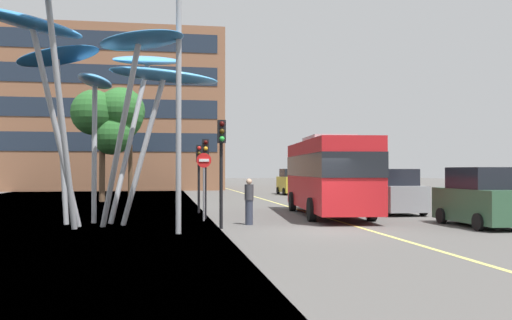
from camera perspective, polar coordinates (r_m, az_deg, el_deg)
The scene contains 17 objects.
ground at distance 19.28m, azimuth 4.97°, elevation -7.31°, with size 120.00×240.00×0.10m.
red_bus at distance 25.72m, azimuth 7.29°, elevation -1.25°, with size 3.38×10.11×3.58m.
leaf_sculpture at distance 22.06m, azimuth -15.61°, elevation 9.43°, with size 8.59×8.26×8.25m.
traffic_light_kerb_near at distance 19.87m, azimuth -3.50°, elevation 0.98°, with size 0.28×0.42×3.81m.
traffic_light_kerb_far at distance 24.00m, azimuth -5.12°, elevation -0.10°, with size 0.28×0.42×3.37m.
traffic_light_island_mid at distance 27.30m, azimuth -5.76°, elevation -0.37°, with size 0.28×0.42×3.26m.
car_parked_near at distance 22.27m, azimuth 21.68°, elevation -3.66°, with size 1.92×4.19×2.17m.
car_parked_mid at distance 27.44m, azimuth 13.64°, elevation -3.24°, with size 2.06×3.87×2.11m.
car_parked_far at distance 34.53m, azimuth 9.64°, elevation -2.77°, with size 1.96×4.56×2.10m.
car_side_street at distance 41.55m, azimuth 6.33°, elevation -2.52°, with size 1.94×3.85×2.04m.
car_far_side at distance 47.54m, azimuth 3.65°, elevation -2.26°, with size 2.09×3.98×2.15m.
street_lamp at distance 18.83m, azimuth -6.60°, elevation 9.35°, with size 1.85×0.44×8.67m.
tree_pavement_near at distance 37.85m, azimuth -14.91°, elevation 4.06°, with size 4.22×2.93×7.29m.
tree_pavement_far at distance 43.20m, azimuth -13.62°, elevation 4.47°, with size 3.84×4.83×8.27m.
pedestrian at distance 21.41m, azimuth -0.71°, elevation -4.20°, with size 0.34×0.34×1.74m.
no_entry_sign at distance 23.09m, azimuth -5.27°, elevation -1.60°, with size 0.60×0.12×2.76m.
backdrop_building at distance 64.85m, azimuth -15.64°, elevation 4.51°, with size 26.52×15.42×16.50m.
Camera 1 is at (-5.45, -18.57, 2.08)m, focal length 39.74 mm.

